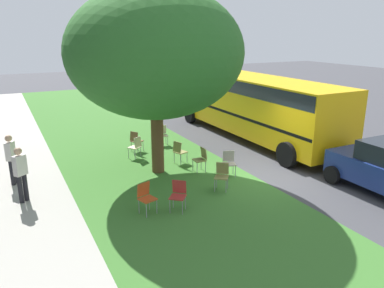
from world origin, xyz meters
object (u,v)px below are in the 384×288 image
at_px(chair_3, 179,150).
at_px(school_bus, 253,101).
at_px(street_tree, 155,53).
at_px(chair_0, 222,174).
at_px(pedestrian_1, 21,172).
at_px(pedestrian_0, 11,158).
at_px(chair_2, 229,161).
at_px(chair_5, 201,158).
at_px(chair_4, 136,146).
at_px(chair_7, 162,133).
at_px(chair_1, 146,196).
at_px(chair_8, 136,140).
at_px(chair_6, 178,193).

bearing_deg(chair_3, school_bus, -68.66).
bearing_deg(street_tree, chair_3, -67.27).
height_order(chair_0, pedestrian_1, pedestrian_1).
bearing_deg(pedestrian_0, chair_2, -110.73).
distance_m(street_tree, chair_0, 4.56).
distance_m(chair_5, pedestrian_0, 6.37).
relative_size(street_tree, chair_3, 7.25).
xyz_separation_m(street_tree, school_bus, (2.27, -5.73, -2.43)).
distance_m(chair_2, chair_4, 4.00).
relative_size(street_tree, chair_0, 7.25).
bearing_deg(school_bus, chair_4, 94.53).
xyz_separation_m(chair_4, pedestrian_0, (-0.70, 4.49, 0.41)).
height_order(chair_4, pedestrian_0, pedestrian_0).
bearing_deg(chair_3, chair_5, -163.60).
height_order(street_tree, school_bus, street_tree).
distance_m(chair_0, chair_5, 1.74).
bearing_deg(chair_3, street_tree, 112.73).
relative_size(chair_7, school_bus, 0.08).
bearing_deg(pedestrian_1, chair_7, -59.10).
relative_size(chair_4, school_bus, 0.08).
height_order(chair_0, chair_1, same).
distance_m(chair_5, pedestrian_1, 5.93).
bearing_deg(chair_8, chair_4, 160.85).
distance_m(chair_6, chair_7, 6.54).
relative_size(chair_6, pedestrian_1, 0.52).
bearing_deg(chair_1, chair_4, -15.64).
bearing_deg(chair_5, chair_2, -138.36).
bearing_deg(chair_0, chair_3, 3.03).
relative_size(chair_0, chair_4, 1.00).
xyz_separation_m(chair_8, pedestrian_1, (-3.15, 4.59, 0.41)).
bearing_deg(chair_7, chair_6, 161.17).
distance_m(chair_0, chair_2, 1.29).
bearing_deg(chair_0, school_bus, -43.94).
height_order(chair_7, pedestrian_1, pedestrian_1).
bearing_deg(chair_3, pedestrian_0, 83.52).
bearing_deg(street_tree, chair_8, -1.48).
xyz_separation_m(chair_7, pedestrian_1, (-3.57, 5.97, 0.41)).
distance_m(chair_2, school_bus, 5.37).
bearing_deg(pedestrian_1, school_bus, -74.75).
bearing_deg(school_bus, chair_2, 135.75).
height_order(chair_3, chair_6, same).
distance_m(street_tree, pedestrian_1, 5.60).
bearing_deg(chair_5, chair_1, 126.82).
bearing_deg(pedestrian_1, chair_8, -55.53).
xyz_separation_m(chair_4, chair_6, (-4.94, 0.44, 0.00)).
bearing_deg(school_bus, chair_0, 136.06).
distance_m(chair_4, chair_7, 2.09).
relative_size(street_tree, chair_6, 7.25).
distance_m(street_tree, chair_2, 4.47).
relative_size(chair_4, pedestrian_0, 0.52).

